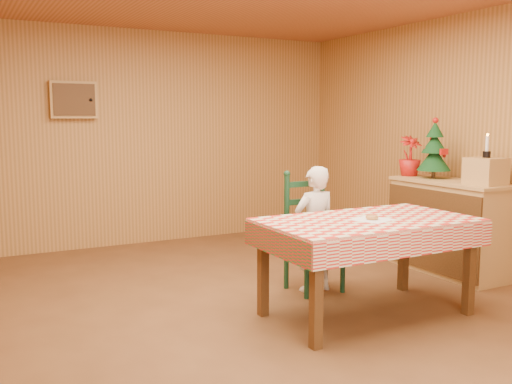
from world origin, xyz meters
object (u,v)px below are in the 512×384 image
Objects in this scene: storage_bin at (426,248)px; christmas_tree at (434,151)px; shelf_unit at (449,227)px; crate at (486,171)px; seated_child at (315,229)px; dining_table at (367,229)px; ladder_chair at (311,234)px.

christmas_tree is at bearing -104.96° from storage_bin.
crate is at bearing -88.77° from shelf_unit.
storage_bin is (0.02, 0.74, -0.88)m from crate.
shelf_unit is (1.53, -0.12, -0.10)m from seated_child.
dining_table is 1.67m from shelf_unit.
christmas_tree reaches higher than storage_bin.
christmas_tree is (-0.00, 0.65, 0.16)m from crate.
ladder_chair is at bearing 90.00° from dining_table.
seated_child is at bearing -175.01° from christmas_tree.
seated_child is at bearing 175.71° from shelf_unit.
ladder_chair is at bearing -90.00° from seated_child.
shelf_unit is 0.71m from crate.
crate is at bearing -90.00° from christmas_tree.
storage_bin is (0.02, 0.09, -1.04)m from christmas_tree.
shelf_unit is at bearing -6.39° from ladder_chair.
ladder_chair is at bearing 159.66° from crate.
shelf_unit is at bearing -95.46° from storage_bin.
storage_bin is (0.03, 0.34, -0.29)m from shelf_unit.
crate is at bearing -91.84° from storage_bin.
storage_bin is at bearing 31.32° from dining_table.
dining_table is 0.81m from ladder_chair.
crate reaches higher than dining_table.
crate reaches higher than shelf_unit.
storage_bin is at bearing 6.06° from ladder_chair.
ladder_chair reaches higher than storage_bin.
seated_child is at bearing 90.00° from dining_table.
shelf_unit is at bearing 21.84° from dining_table.
crate is 0.48× the size of christmas_tree.
ladder_chair is at bearing -177.12° from christmas_tree.
seated_child is 3.20× the size of storage_bin.
shelf_unit reaches higher than storage_bin.
dining_table is 5.52× the size of crate.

